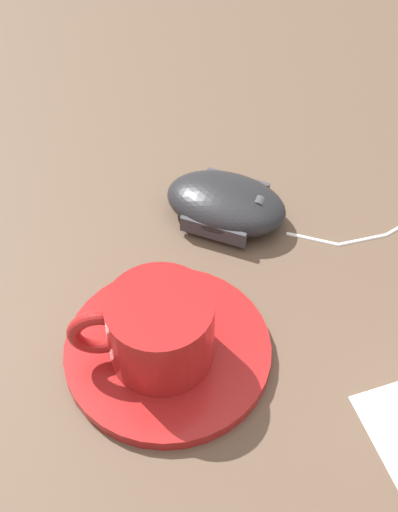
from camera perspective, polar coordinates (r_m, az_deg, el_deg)
The scene contains 4 objects.
ground_plane at distance 0.54m, azimuth 5.58°, elevation -7.98°, with size 3.00×3.00×0.00m, color brown.
saucer at distance 0.53m, azimuth -2.51°, elevation -7.60°, with size 0.15×0.15×0.01m, color maroon.
coffee_cup at distance 0.50m, azimuth -3.37°, elevation -5.91°, with size 0.08×0.10×0.06m.
computer_mouse at distance 0.61m, azimuth 2.18°, elevation 4.25°, with size 0.12×0.12×0.03m.
Camera 1 is at (0.25, -0.16, 0.45)m, focal length 50.00 mm.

